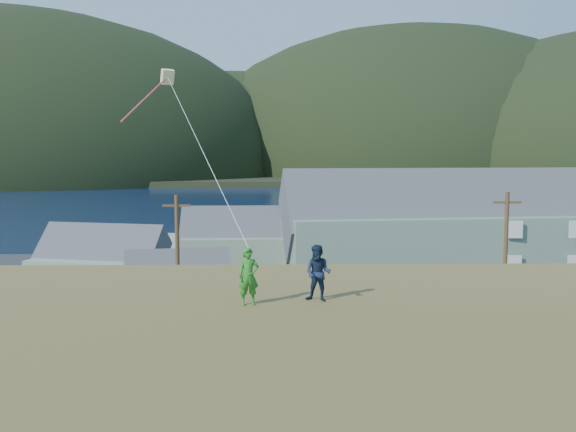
% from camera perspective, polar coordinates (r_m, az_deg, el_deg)
% --- Properties ---
extents(ground, '(900.00, 900.00, 0.00)m').
position_cam_1_polar(ground, '(36.25, -2.66, -12.15)').
color(ground, '#0A1638').
rests_on(ground, ground).
extents(grass_strip, '(110.00, 8.00, 0.10)m').
position_cam_1_polar(grass_strip, '(34.34, -2.74, -13.09)').
color(grass_strip, '#4C3D19').
rests_on(grass_strip, ground).
extents(waterfront_lot, '(72.00, 36.00, 0.12)m').
position_cam_1_polar(waterfront_lot, '(52.68, -2.20, -6.45)').
color(waterfront_lot, '#28282B').
rests_on(waterfront_lot, ground).
extents(wharf, '(26.00, 14.00, 0.90)m').
position_cam_1_polar(wharf, '(75.58, -6.46, -2.50)').
color(wharf, gray).
rests_on(wharf, ground).
extents(far_shore, '(900.00, 320.00, 2.00)m').
position_cam_1_polar(far_shore, '(364.65, -1.37, 4.02)').
color(far_shore, black).
rests_on(far_shore, ground).
extents(far_hills, '(760.00, 265.00, 143.00)m').
position_cam_1_polar(far_hills, '(315.93, 5.09, 3.94)').
color(far_hills, black).
rests_on(far_hills, ground).
extents(lodge, '(34.26, 13.24, 11.74)m').
position_cam_1_polar(lodge, '(58.71, 16.07, -1.00)').
color(lodge, gray).
rests_on(lodge, waterfront_lot).
extents(shed_palegreen_near, '(10.67, 8.06, 6.92)m').
position_cam_1_polar(shed_palegreen_near, '(50.14, -16.33, -4.32)').
color(shed_palegreen_near, gray).
rests_on(shed_palegreen_near, waterfront_lot).
extents(shed_white, '(7.64, 5.70, 5.54)m').
position_cam_1_polar(shed_white, '(43.77, -9.74, -6.22)').
color(shed_white, silver).
rests_on(shed_white, waterfront_lot).
extents(shed_palegreen_far, '(11.24, 6.62, 7.47)m').
position_cam_1_polar(shed_palegreen_far, '(59.46, -4.16, -2.34)').
color(shed_palegreen_far, gray).
rests_on(shed_palegreen_far, waterfront_lot).
extents(utility_poles, '(31.99, 0.24, 8.83)m').
position_cam_1_polar(utility_poles, '(36.79, -6.89, -4.72)').
color(utility_poles, '#47331E').
rests_on(utility_poles, waterfront_lot).
extents(parked_cars, '(25.86, 13.08, 1.46)m').
position_cam_1_polar(parked_cars, '(57.55, -11.95, -4.77)').
color(parked_cars, silver).
rests_on(parked_cars, waterfront_lot).
extents(kite_flyer_green, '(0.60, 0.46, 1.47)m').
position_cam_1_polar(kite_flyer_green, '(16.37, -3.53, -5.39)').
color(kite_flyer_green, '#257A21').
rests_on(kite_flyer_green, hillside).
extents(kite_flyer_navy, '(0.88, 0.79, 1.48)m').
position_cam_1_polar(kite_flyer_navy, '(16.79, 2.70, -5.09)').
color(kite_flyer_navy, '#16243F').
rests_on(kite_flyer_navy, hillside).
extents(kite_rig, '(2.32, 4.60, 10.63)m').
position_cam_1_polar(kite_rig, '(24.79, -10.87, 11.61)').
color(kite_rig, beige).
rests_on(kite_rig, ground).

